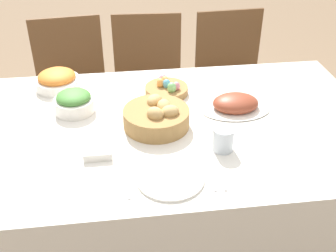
{
  "coord_description": "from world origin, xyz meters",
  "views": [
    {
      "loc": [
        -0.21,
        -1.46,
        1.73
      ],
      "look_at": [
        -0.03,
        -0.08,
        0.81
      ],
      "focal_mm": 45.0,
      "sensor_mm": 36.0,
      "label": 1
    }
  ],
  "objects_px": {
    "dinner_plate": "(170,178)",
    "spoon": "(219,174)",
    "green_salad_bowl": "(74,102)",
    "chair_far_center": "(148,85)",
    "ham_platter": "(235,104)",
    "butter_dish": "(98,153)",
    "drinking_cup": "(223,139)",
    "chair_far_right": "(231,80)",
    "carrot_bowl": "(57,80)",
    "fork": "(129,182)",
    "knife": "(211,175)",
    "egg_basket": "(167,89)",
    "chair_far_left": "(73,90)",
    "bread_basket": "(157,117)"
  },
  "relations": [
    {
      "from": "chair_far_left",
      "to": "butter_dish",
      "type": "distance_m",
      "value": 1.12
    },
    {
      "from": "egg_basket",
      "to": "drinking_cup",
      "type": "bearing_deg",
      "value": -71.5
    },
    {
      "from": "fork",
      "to": "drinking_cup",
      "type": "bearing_deg",
      "value": 23.89
    },
    {
      "from": "carrot_bowl",
      "to": "chair_far_left",
      "type": "bearing_deg",
      "value": 89.24
    },
    {
      "from": "green_salad_bowl",
      "to": "dinner_plate",
      "type": "bearing_deg",
      "value": -55.21
    },
    {
      "from": "egg_basket",
      "to": "ham_platter",
      "type": "xyz_separation_m",
      "value": [
        0.28,
        -0.18,
        -0.0
      ]
    },
    {
      "from": "chair_far_right",
      "to": "fork",
      "type": "bearing_deg",
      "value": -122.97
    },
    {
      "from": "drinking_cup",
      "to": "fork",
      "type": "bearing_deg",
      "value": -157.76
    },
    {
      "from": "ham_platter",
      "to": "carrot_bowl",
      "type": "bearing_deg",
      "value": 158.94
    },
    {
      "from": "chair_far_center",
      "to": "butter_dish",
      "type": "height_order",
      "value": "chair_far_center"
    },
    {
      "from": "green_salad_bowl",
      "to": "dinner_plate",
      "type": "xyz_separation_m",
      "value": [
        0.35,
        -0.5,
        -0.04
      ]
    },
    {
      "from": "green_salad_bowl",
      "to": "egg_basket",
      "type": "bearing_deg",
      "value": 14.55
    },
    {
      "from": "knife",
      "to": "butter_dish",
      "type": "bearing_deg",
      "value": 159.47
    },
    {
      "from": "chair_far_center",
      "to": "ham_platter",
      "type": "xyz_separation_m",
      "value": [
        0.32,
        -0.79,
        0.3
      ]
    },
    {
      "from": "chair_far_center",
      "to": "chair_far_right",
      "type": "bearing_deg",
      "value": 3.47
    },
    {
      "from": "fork",
      "to": "drinking_cup",
      "type": "xyz_separation_m",
      "value": [
        0.36,
        0.15,
        0.04
      ]
    },
    {
      "from": "ham_platter",
      "to": "drinking_cup",
      "type": "bearing_deg",
      "value": -113.87
    },
    {
      "from": "butter_dish",
      "to": "chair_far_right",
      "type": "bearing_deg",
      "value": 52.73
    },
    {
      "from": "dinner_plate",
      "to": "butter_dish",
      "type": "distance_m",
      "value": 0.3
    },
    {
      "from": "chair_far_center",
      "to": "spoon",
      "type": "bearing_deg",
      "value": -79.74
    },
    {
      "from": "bread_basket",
      "to": "carrot_bowl",
      "type": "bearing_deg",
      "value": 137.77
    },
    {
      "from": "chair_far_right",
      "to": "carrot_bowl",
      "type": "xyz_separation_m",
      "value": [
        -1.0,
        -0.49,
        0.31
      ]
    },
    {
      "from": "spoon",
      "to": "drinking_cup",
      "type": "distance_m",
      "value": 0.16
    },
    {
      "from": "ham_platter",
      "to": "dinner_plate",
      "type": "bearing_deg",
      "value": -128.72
    },
    {
      "from": "chair_far_center",
      "to": "bread_basket",
      "type": "height_order",
      "value": "chair_far_center"
    },
    {
      "from": "dinner_plate",
      "to": "spoon",
      "type": "distance_m",
      "value": 0.17
    },
    {
      "from": "carrot_bowl",
      "to": "knife",
      "type": "xyz_separation_m",
      "value": [
        0.59,
        -0.73,
        -0.04
      ]
    },
    {
      "from": "chair_far_right",
      "to": "dinner_plate",
      "type": "relative_size",
      "value": 3.87
    },
    {
      "from": "green_salad_bowl",
      "to": "fork",
      "type": "xyz_separation_m",
      "value": [
        0.21,
        -0.5,
        -0.04
      ]
    },
    {
      "from": "green_salad_bowl",
      "to": "butter_dish",
      "type": "relative_size",
      "value": 1.67
    },
    {
      "from": "spoon",
      "to": "butter_dish",
      "type": "xyz_separation_m",
      "value": [
        -0.42,
        0.16,
        0.01
      ]
    },
    {
      "from": "fork",
      "to": "spoon",
      "type": "height_order",
      "value": "same"
    },
    {
      "from": "green_salad_bowl",
      "to": "butter_dish",
      "type": "distance_m",
      "value": 0.36
    },
    {
      "from": "dinner_plate",
      "to": "bread_basket",
      "type": "bearing_deg",
      "value": 91.53
    },
    {
      "from": "chair_far_center",
      "to": "fork",
      "type": "xyz_separation_m",
      "value": [
        -0.17,
        -1.22,
        0.28
      ]
    },
    {
      "from": "bread_basket",
      "to": "spoon",
      "type": "height_order",
      "value": "bread_basket"
    },
    {
      "from": "egg_basket",
      "to": "fork",
      "type": "bearing_deg",
      "value": -108.83
    },
    {
      "from": "chair_far_center",
      "to": "green_salad_bowl",
      "type": "height_order",
      "value": "chair_far_center"
    },
    {
      "from": "dinner_plate",
      "to": "spoon",
      "type": "bearing_deg",
      "value": 0.0
    },
    {
      "from": "chair_far_center",
      "to": "butter_dish",
      "type": "bearing_deg",
      "value": -101.18
    },
    {
      "from": "bread_basket",
      "to": "carrot_bowl",
      "type": "relative_size",
      "value": 1.3
    },
    {
      "from": "bread_basket",
      "to": "butter_dish",
      "type": "relative_size",
      "value": 2.61
    },
    {
      "from": "egg_basket",
      "to": "knife",
      "type": "distance_m",
      "value": 0.62
    },
    {
      "from": "chair_far_right",
      "to": "knife",
      "type": "xyz_separation_m",
      "value": [
        -0.42,
        -1.22,
        0.28
      ]
    },
    {
      "from": "chair_far_center",
      "to": "knife",
      "type": "bearing_deg",
      "value": -81.13
    },
    {
      "from": "egg_basket",
      "to": "knife",
      "type": "bearing_deg",
      "value": -82.73
    },
    {
      "from": "egg_basket",
      "to": "drinking_cup",
      "type": "xyz_separation_m",
      "value": [
        0.16,
        -0.46,
        0.02
      ]
    },
    {
      "from": "chair_far_left",
      "to": "drinking_cup",
      "type": "xyz_separation_m",
      "value": [
        0.66,
        -1.07,
        0.32
      ]
    },
    {
      "from": "chair_far_left",
      "to": "green_salad_bowl",
      "type": "bearing_deg",
      "value": -89.0
    },
    {
      "from": "butter_dish",
      "to": "chair_far_center",
      "type": "bearing_deg",
      "value": 75.36
    }
  ]
}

